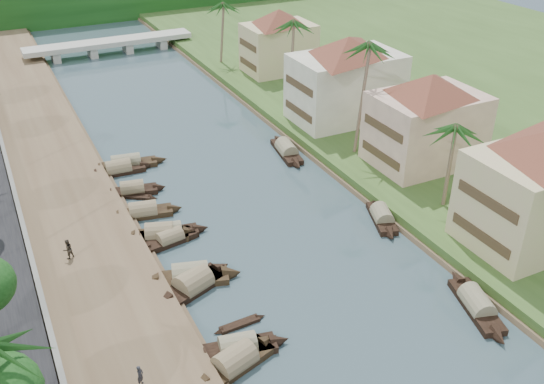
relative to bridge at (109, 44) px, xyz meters
name	(u,v)px	position (x,y,z in m)	size (l,w,h in m)	color
ground	(329,297)	(0.00, -72.00, -1.72)	(220.00, 220.00, 0.00)	#374C53
left_bank	(72,220)	(-16.00, -52.00, -1.32)	(10.00, 180.00, 0.80)	brown
right_bank	(381,146)	(19.00, -52.00, -1.12)	(16.00, 180.00, 1.20)	#324E1F
retaining_wall	(22,222)	(-20.20, -52.00, -0.37)	(0.40, 180.00, 1.10)	#65655E
bridge	(109,44)	(0.00, 0.00, 0.00)	(28.00, 4.00, 2.40)	#ABAAA0
building_near	(542,185)	(18.99, -74.00, 4.66)	(14.85, 14.85, 10.20)	tan
building_mid	(427,118)	(19.99, -58.00, 4.41)	(14.11, 14.11, 9.70)	beige
building_far	(346,78)	(18.99, -44.00, 4.66)	(15.59, 15.59, 10.20)	#ECE9CE
building_distant	(279,40)	(19.99, -24.00, 4.16)	(12.62, 12.62, 9.20)	tan
sampan_3	(238,348)	(-8.77, -74.25, -1.31)	(7.74, 3.00, 2.06)	black
sampan_4	(235,362)	(-9.49, -75.42, -1.30)	(8.22, 4.08, 2.28)	black
sampan_5	(193,284)	(-9.13, -66.25, -1.30)	(8.12, 4.74, 2.50)	black
sampan_6	(191,277)	(-9.00, -65.23, -1.30)	(8.73, 4.24, 2.51)	black
sampan_7	(170,239)	(-8.76, -59.25, -1.32)	(6.74, 2.47, 1.82)	black
sampan_8	(159,234)	(-9.39, -58.10, -1.30)	(7.48, 3.96, 2.26)	black
sampan_9	(167,233)	(-8.73, -58.19, -1.31)	(7.98, 2.79, 2.01)	black
sampan_10	(143,212)	(-9.61, -53.68, -1.31)	(7.80, 3.04, 2.12)	black
sampan_11	(132,190)	(-9.41, -49.04, -1.31)	(7.08, 2.84, 2.02)	black
sampan_12	(126,164)	(-8.45, -42.94, -1.31)	(9.31, 3.02, 2.18)	black
sampan_13	(119,170)	(-9.55, -43.92, -1.31)	(7.88, 2.13, 2.15)	black
sampan_14	(476,305)	(9.30, -78.16, -1.31)	(4.03, 8.93, 2.15)	black
sampan_15	(382,217)	(10.24, -64.59, -1.31)	(3.99, 7.58, 2.04)	black
sampan_16	(287,151)	(8.90, -47.83, -1.31)	(3.02, 9.25, 2.22)	black
canoe_1	(240,324)	(-7.57, -71.81, -1.62)	(4.29, 0.86, 0.69)	black
canoe_2	(133,197)	(-9.64, -49.82, -1.62)	(4.78, 3.53, 0.76)	black
palm_1	(455,129)	(16.00, -66.27, 7.26)	(3.20, 3.20, 9.51)	#77624F
palm_2	(364,48)	(15.00, -52.82, 11.16)	(3.20, 3.20, 13.54)	#77624F
palm_3	(292,24)	(16.00, -35.37, 9.52)	(3.20, 3.20, 11.84)	#77624F
palm_7	(220,5)	(14.00, -16.01, 8.20)	(3.20, 3.20, 10.46)	#77624F
tree_6	(373,72)	(24.00, -42.39, 4.16)	(4.14, 4.14, 6.49)	#4B3B2A
person_near	(140,376)	(-15.74, -74.84, -0.15)	(0.56, 0.37, 1.54)	#282A31
person_far	(68,249)	(-17.33, -58.74, -0.03)	(0.87, 0.67, 1.78)	#302921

